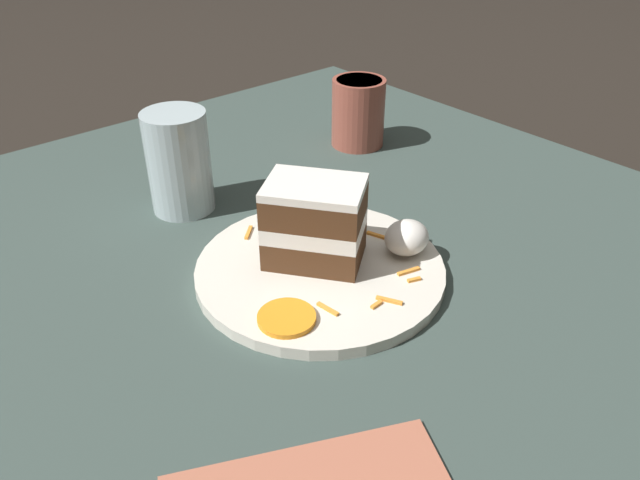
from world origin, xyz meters
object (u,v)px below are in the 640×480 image
Objects in this scene: plate at (320,270)px; orange_garnish at (286,318)px; cream_dollop at (407,238)px; drinking_glass at (180,169)px; cake_slice at (315,222)px; coffee_mug at (358,110)px.

orange_garnish is (-0.08, -0.05, 0.01)m from plate.
cream_dollop reaches higher than orange_garnish.
orange_garnish is 0.44× the size of drinking_glass.
cream_dollop is at bearing 1.68° from orange_garnish.
cake_slice reaches higher than orange_garnish.
cake_slice is 0.21m from drinking_glass.
coffee_mug is (0.26, 0.21, -0.00)m from cake_slice.
plate is 0.35m from coffee_mug.
plate is at bearing 154.04° from cream_dollop.
drinking_glass is at bearing 63.84° from cake_slice.
drinking_glass is (0.05, 0.27, 0.04)m from orange_garnish.
drinking_glass is (-0.03, 0.22, 0.05)m from plate.
plate is 2.63× the size of coffee_mug.
drinking_glass reaches higher than coffee_mug.
plate is 0.09m from orange_garnish.
coffee_mug is at bearing 39.74° from plate.
orange_garnish is (-0.17, -0.00, -0.02)m from cream_dollop.
coffee_mug reaches higher than orange_garnish.
plate is at bearing -81.30° from drinking_glass.
cake_slice reaches higher than coffee_mug.
plate is 5.26× the size of cream_dollop.
cream_dollop reaches higher than plate.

